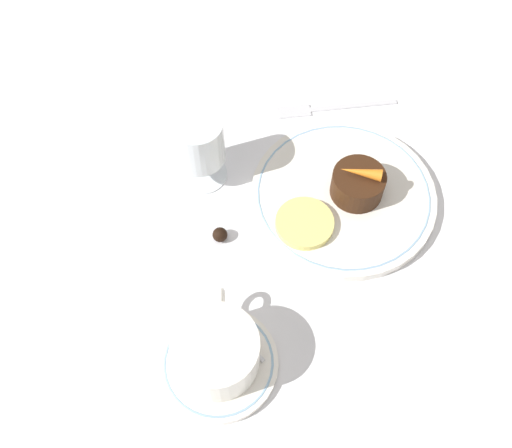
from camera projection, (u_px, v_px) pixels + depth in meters
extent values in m
plane|color=white|center=(299.00, 200.00, 0.83)|extent=(3.00, 3.00, 0.00)
cylinder|color=white|center=(343.00, 196.00, 0.82)|extent=(0.25, 0.25, 0.01)
torus|color=#8CB2D1|center=(344.00, 194.00, 0.82)|extent=(0.24, 0.24, 0.00)
cylinder|color=white|center=(219.00, 363.00, 0.70)|extent=(0.14, 0.14, 0.01)
torus|color=#8CB2D1|center=(219.00, 362.00, 0.70)|extent=(0.13, 0.13, 0.00)
cylinder|color=white|center=(216.00, 352.00, 0.68)|extent=(0.10, 0.10, 0.06)
cylinder|color=#331E0F|center=(216.00, 351.00, 0.67)|extent=(0.09, 0.09, 0.05)
torus|color=white|center=(221.00, 303.00, 0.70)|extent=(0.04, 0.01, 0.04)
cube|color=silver|center=(241.00, 337.00, 0.71)|extent=(0.06, 0.06, 0.00)
ellipsoid|color=silver|center=(213.00, 308.00, 0.73)|extent=(0.03, 0.03, 0.00)
cylinder|color=silver|center=(202.00, 173.00, 0.85)|extent=(0.07, 0.07, 0.01)
cylinder|color=silver|center=(201.00, 164.00, 0.83)|extent=(0.01, 0.01, 0.04)
cylinder|color=silver|center=(198.00, 141.00, 0.78)|extent=(0.07, 0.07, 0.07)
cylinder|color=#5B0F1E|center=(199.00, 147.00, 0.79)|extent=(0.06, 0.06, 0.04)
cube|color=silver|center=(354.00, 105.00, 0.91)|extent=(0.03, 0.13, 0.01)
cube|color=silver|center=(294.00, 111.00, 0.90)|extent=(0.03, 0.05, 0.01)
cylinder|color=#381E0F|center=(358.00, 184.00, 0.80)|extent=(0.07, 0.07, 0.04)
cone|color=orange|center=(361.00, 172.00, 0.78)|extent=(0.02, 0.06, 0.02)
cylinder|color=#EFE075|center=(305.00, 223.00, 0.78)|extent=(0.08, 0.08, 0.01)
sphere|color=black|center=(220.00, 235.00, 0.79)|extent=(0.02, 0.02, 0.02)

